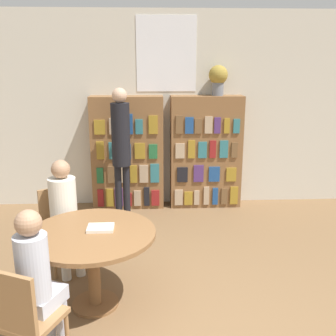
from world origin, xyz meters
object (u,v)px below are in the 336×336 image
object	(u,v)px
chair_near_camera	(24,316)
bookshelf_right	(206,152)
flower_vase	(218,78)
librarian_standing	(121,141)
bookshelf_left	(128,153)
seated_reader_right	(38,277)
reading_table	(92,245)
chair_left_side	(61,224)
seated_reader_left	(65,209)

from	to	relation	value
chair_near_camera	bookshelf_right	bearing A→B (deg)	86.78
flower_vase	librarian_standing	xyz separation A→B (m)	(-1.44, -0.51, -0.85)
bookshelf_left	chair_near_camera	distance (m)	3.56
librarian_standing	chair_near_camera	bearing A→B (deg)	-99.76
chair_near_camera	seated_reader_right	distance (m)	0.28
chair_near_camera	flower_vase	bearing A→B (deg)	84.81
bookshelf_right	flower_vase	xyz separation A→B (m)	(0.16, 0.00, 1.14)
flower_vase	seated_reader_right	xyz separation A→B (m)	(-1.88, -3.33, -1.30)
bookshelf_right	chair_near_camera	xyz separation A→B (m)	(-1.80, -3.49, -0.37)
bookshelf_left	reading_table	bearing A→B (deg)	-94.29
bookshelf_right	seated_reader_right	bearing A→B (deg)	-117.39
librarian_standing	seated_reader_right	bearing A→B (deg)	-98.86
bookshelf_right	reading_table	size ratio (longest dim) A/B	1.49
reading_table	seated_reader_right	world-z (taller)	seated_reader_right
bookshelf_left	librarian_standing	world-z (taller)	librarian_standing
chair_left_side	seated_reader_right	xyz separation A→B (m)	(0.16, -1.48, 0.21)
bookshelf_right	chair_left_side	bearing A→B (deg)	-135.54
seated_reader_left	reading_table	bearing A→B (deg)	90.00
bookshelf_left	flower_vase	size ratio (longest dim) A/B	3.89
seated_reader_right	librarian_standing	bearing A→B (deg)	105.15
flower_vase	chair_near_camera	size ratio (longest dim) A/B	0.50
chair_near_camera	seated_reader_left	size ratio (longest dim) A/B	0.71
bookshelf_left	seated_reader_left	world-z (taller)	bookshelf_left
chair_near_camera	seated_reader_right	world-z (taller)	seated_reader_right
flower_vase	chair_near_camera	world-z (taller)	flower_vase
flower_vase	chair_left_side	bearing A→B (deg)	-137.77
flower_vase	seated_reader_left	size ratio (longest dim) A/B	0.36
seated_reader_right	librarian_standing	world-z (taller)	librarian_standing
bookshelf_left	flower_vase	xyz separation A→B (m)	(1.38, 0.00, 1.14)
reading_table	librarian_standing	xyz separation A→B (m)	(0.14, 2.14, 0.53)
chair_near_camera	librarian_standing	world-z (taller)	librarian_standing
reading_table	chair_left_side	distance (m)	0.93
seated_reader_left	chair_near_camera	bearing A→B (deg)	59.94
seated_reader_right	seated_reader_left	bearing A→B (deg)	117.15
bookshelf_right	librarian_standing	distance (m)	1.41
chair_near_camera	seated_reader_left	xyz separation A→B (m)	(0.00, 1.49, 0.23)
chair_left_side	seated_reader_right	distance (m)	1.50
flower_vase	reading_table	distance (m)	3.38
seated_reader_left	chair_left_side	bearing A→B (deg)	-90.00
flower_vase	reading_table	size ratio (longest dim) A/B	0.38
reading_table	chair_left_side	size ratio (longest dim) A/B	1.31
bookshelf_left	chair_left_side	distance (m)	1.99
bookshelf_right	chair_near_camera	world-z (taller)	bookshelf_right
seated_reader_left	seated_reader_right	world-z (taller)	seated_reader_left
reading_table	seated_reader_left	bearing A→B (deg)	119.99
bookshelf_right	bookshelf_left	bearing A→B (deg)	-179.99
bookshelf_right	flower_vase	world-z (taller)	flower_vase
chair_near_camera	reading_table	bearing A→B (deg)	90.00
seated_reader_right	librarian_standing	size ratio (longest dim) A/B	0.66
reading_table	chair_near_camera	world-z (taller)	chair_near_camera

